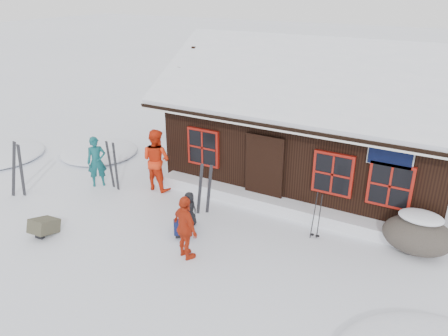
{
  "coord_description": "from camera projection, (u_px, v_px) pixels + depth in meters",
  "views": [
    {
      "loc": [
        5.39,
        -7.76,
        5.88
      ],
      "look_at": [
        0.14,
        1.5,
        1.3
      ],
      "focal_mm": 35.0,
      "sensor_mm": 36.0,
      "label": 1
    }
  ],
  "objects": [
    {
      "name": "ground",
      "position": [
        190.0,
        235.0,
        10.97
      ],
      "size": [
        120.0,
        120.0,
        0.0
      ],
      "primitive_type": "plane",
      "color": "white",
      "rests_on": "ground"
    },
    {
      "name": "mountain_hut",
      "position": [
        317.0,
        130.0,
        13.64
      ],
      "size": [
        8.9,
        6.09,
        4.42
      ],
      "color": "black",
      "rests_on": "ground"
    },
    {
      "name": "snow_drift",
      "position": [
        280.0,
        206.0,
        12.02
      ],
      "size": [
        7.6,
        0.6,
        0.35
      ],
      "primitive_type": "cube",
      "color": "white",
      "rests_on": "ground"
    },
    {
      "name": "snow_mounds",
      "position": [
        280.0,
        219.0,
        11.71
      ],
      "size": [
        20.6,
        13.2,
        0.48
      ],
      "color": "white",
      "rests_on": "ground"
    },
    {
      "name": "skier_teal",
      "position": [
        97.0,
        162.0,
        13.33
      ],
      "size": [
        0.67,
        0.68,
        1.58
      ],
      "primitive_type": "imported",
      "rotation": [
        0.0,
        0.0,
        0.82
      ],
      "color": "#125256",
      "rests_on": "ground"
    },
    {
      "name": "skier_orange_left",
      "position": [
        156.0,
        160.0,
        13.06
      ],
      "size": [
        0.96,
        0.77,
        1.9
      ],
      "primitive_type": "imported",
      "rotation": [
        0.0,
        0.0,
        3.08
      ],
      "color": "red",
      "rests_on": "ground"
    },
    {
      "name": "skier_orange_right",
      "position": [
        186.0,
        228.0,
        9.78
      ],
      "size": [
        0.98,
        0.74,
        1.55
      ],
      "primitive_type": "imported",
      "rotation": [
        0.0,
        0.0,
        2.69
      ],
      "color": "red",
      "rests_on": "ground"
    },
    {
      "name": "skier_crouched",
      "position": [
        190.0,
        209.0,
        11.25
      ],
      "size": [
        0.47,
        0.32,
        0.93
      ],
      "primitive_type": "imported",
      "rotation": [
        0.0,
        0.0,
        -0.05
      ],
      "color": "black",
      "rests_on": "ground"
    },
    {
      "name": "boulder",
      "position": [
        418.0,
        234.0,
        10.12
      ],
      "size": [
        1.58,
        1.19,
        0.92
      ],
      "color": "#534B42",
      "rests_on": "ground"
    },
    {
      "name": "ski_pair_left",
      "position": [
        18.0,
        170.0,
        12.6
      ],
      "size": [
        0.7,
        0.23,
        1.76
      ],
      "rotation": [
        0.0,
        0.0,
        0.13
      ],
      "color": "black",
      "rests_on": "ground"
    },
    {
      "name": "ski_pair_mid",
      "position": [
        113.0,
        166.0,
        13.17
      ],
      "size": [
        0.42,
        0.11,
        1.55
      ],
      "rotation": [
        0.0,
        0.0,
        -0.13
      ],
      "color": "black",
      "rests_on": "ground"
    },
    {
      "name": "ski_pair_right",
      "position": [
        205.0,
        190.0,
        11.72
      ],
      "size": [
        0.44,
        0.23,
        1.51
      ],
      "rotation": [
        0.0,
        0.0,
        0.45
      ],
      "color": "black",
      "rests_on": "ground"
    },
    {
      "name": "ski_poles",
      "position": [
        317.0,
        217.0,
        10.59
      ],
      "size": [
        0.23,
        0.11,
        1.29
      ],
      "color": "black",
      "rests_on": "ground"
    },
    {
      "name": "backpack_blue",
      "position": [
        182.0,
        230.0,
        10.91
      ],
      "size": [
        0.67,
        0.7,
        0.3
      ],
      "primitive_type": "cube",
      "rotation": [
        0.0,
        0.0,
        0.64
      ],
      "color": "#0F1642",
      "rests_on": "ground"
    },
    {
      "name": "backpack_olive",
      "position": [
        45.0,
        229.0,
        10.9
      ],
      "size": [
        0.53,
        0.67,
        0.35
      ],
      "primitive_type": "cube",
      "rotation": [
        0.0,
        0.0,
        0.08
      ],
      "color": "#454231",
      "rests_on": "ground"
    }
  ]
}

